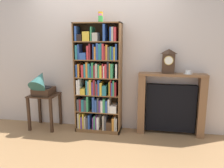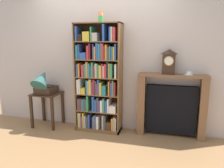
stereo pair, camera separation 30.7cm
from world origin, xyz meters
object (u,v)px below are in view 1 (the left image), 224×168
at_px(gramophone, 41,84).
at_px(mantel_clock, 168,61).
at_px(side_table_left, 45,103).
at_px(teacup_with_saucer, 188,72).
at_px(bookshelf, 98,83).
at_px(cup_stack, 101,17).
at_px(fireplace_mantel, 171,105).

distance_m(gramophone, mantel_clock, 2.24).
xyz_separation_m(side_table_left, gramophone, (-0.00, -0.08, 0.38)).
xyz_separation_m(gramophone, teacup_with_saucer, (2.51, 0.20, 0.24)).
xyz_separation_m(side_table_left, teacup_with_saucer, (2.51, 0.12, 0.63)).
height_order(bookshelf, teacup_with_saucer, bookshelf).
xyz_separation_m(cup_stack, fireplace_mantel, (1.20, 0.09, -1.46)).
xyz_separation_m(cup_stack, side_table_left, (-1.07, -0.05, -1.51)).
height_order(side_table_left, gramophone, gramophone).
bearing_deg(gramophone, mantel_clock, 5.03).
bearing_deg(mantel_clock, bookshelf, -176.97).
bearing_deg(bookshelf, side_table_left, -177.14).
relative_size(gramophone, fireplace_mantel, 0.47).
bearing_deg(side_table_left, gramophone, -90.00).
relative_size(gramophone, mantel_clock, 1.28).
bearing_deg(fireplace_mantel, teacup_with_saucer, -4.44).
xyz_separation_m(gramophone, fireplace_mantel, (2.27, 0.21, -0.33)).
xyz_separation_m(bookshelf, mantel_clock, (1.18, 0.06, 0.40)).
bearing_deg(cup_stack, mantel_clock, 3.38).
bearing_deg(cup_stack, gramophone, -173.24).
distance_m(cup_stack, side_table_left, 1.85).
height_order(fireplace_mantel, mantel_clock, mantel_clock).
bearing_deg(fireplace_mantel, gramophone, -174.60).
relative_size(cup_stack, gramophone, 0.33).
relative_size(bookshelf, cup_stack, 11.20).
xyz_separation_m(fireplace_mantel, mantel_clock, (-0.08, -0.02, 0.75)).
relative_size(gramophone, teacup_with_saucer, 3.63).
relative_size(cup_stack, teacup_with_saucer, 1.19).
height_order(side_table_left, fireplace_mantel, fireplace_mantel).
height_order(cup_stack, gramophone, cup_stack).
height_order(mantel_clock, teacup_with_saucer, mantel_clock).
bearing_deg(bookshelf, teacup_with_saucer, 2.48).
distance_m(side_table_left, teacup_with_saucer, 2.59).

